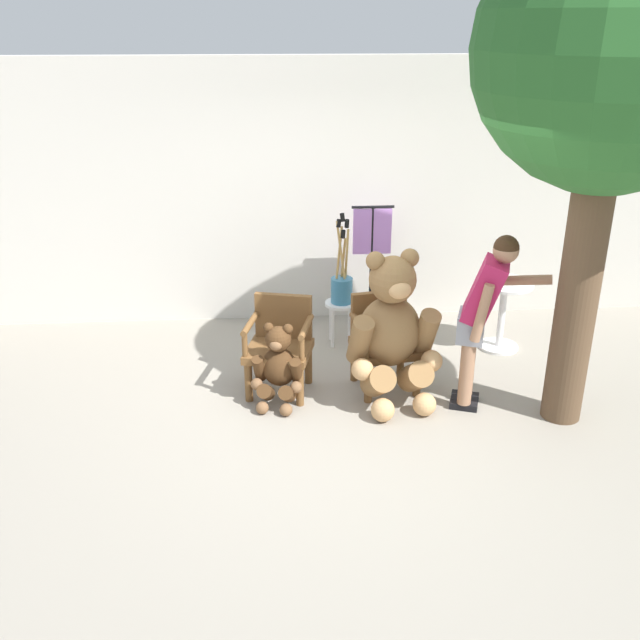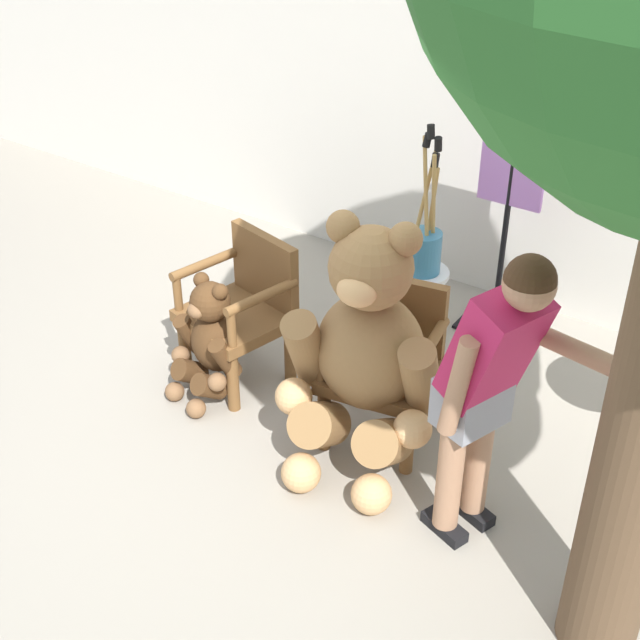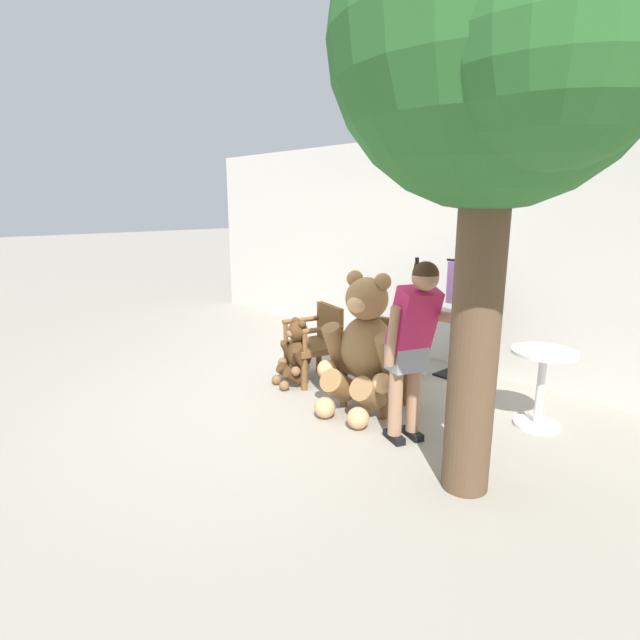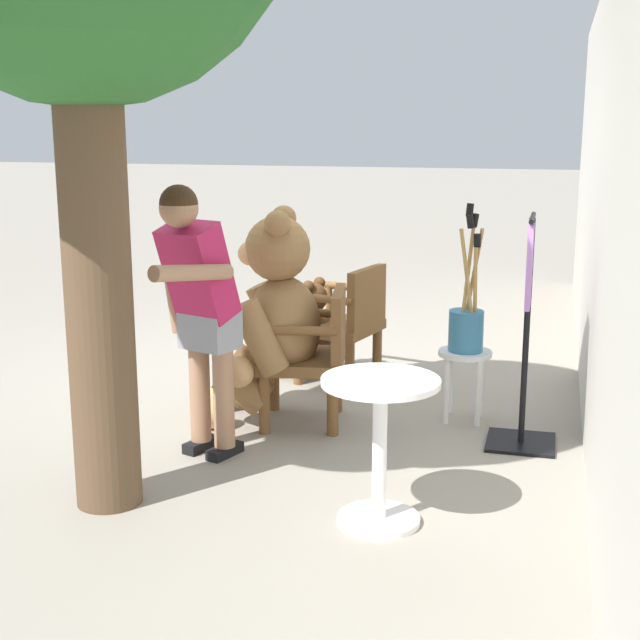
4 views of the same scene
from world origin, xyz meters
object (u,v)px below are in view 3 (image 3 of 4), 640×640
at_px(wooden_chair_right, 379,360).
at_px(white_stool, 413,347).
at_px(person_visitor, 413,338).
at_px(brush_bucket, 415,322).
at_px(teddy_bear_small, 296,353).
at_px(clothing_display_stand, 460,316).
at_px(teddy_bear_large, 363,345).
at_px(round_side_table, 541,380).
at_px(wooden_chair_left, 317,341).
at_px(patio_tree, 506,45).

bearing_deg(wooden_chair_right, white_stool, 107.43).
relative_size(person_visitor, brush_bucket, 1.67).
distance_m(wooden_chair_right, teddy_bear_small, 1.01).
distance_m(teddy_bear_small, clothing_display_stand, 1.93).
relative_size(white_stool, brush_bucket, 0.49).
height_order(teddy_bear_large, clothing_display_stand, teddy_bear_large).
bearing_deg(white_stool, wooden_chair_right, -72.57).
height_order(round_side_table, clothing_display_stand, clothing_display_stand).
distance_m(wooden_chair_left, teddy_bear_large, 1.02).
distance_m(teddy_bear_large, white_stool, 1.26).
relative_size(white_stool, round_side_table, 0.64).
height_order(wooden_chair_right, clothing_display_stand, clothing_display_stand).
bearing_deg(patio_tree, wooden_chair_left, 163.74).
relative_size(brush_bucket, round_side_table, 1.30).
height_order(wooden_chair_left, white_stool, wooden_chair_left).
bearing_deg(wooden_chair_left, wooden_chair_right, 0.05).
bearing_deg(wooden_chair_right, brush_bucket, 107.34).
relative_size(brush_bucket, clothing_display_stand, 0.69).
xyz_separation_m(person_visitor, white_stool, (-1.04, 1.37, -0.57)).
relative_size(wooden_chair_right, teddy_bear_small, 1.14).
xyz_separation_m(person_visitor, clothing_display_stand, (-0.68, 1.75, -0.20)).
xyz_separation_m(wooden_chair_left, clothing_display_stand, (1.00, 1.31, 0.26)).
xyz_separation_m(wooden_chair_right, clothing_display_stand, (0.06, 1.31, 0.26)).
height_order(patio_tree, clothing_display_stand, patio_tree).
relative_size(wooden_chair_right, round_side_table, 1.19).
bearing_deg(white_stool, teddy_bear_large, -75.05).
bearing_deg(teddy_bear_small, patio_tree, -10.00).
bearing_deg(wooden_chair_right, round_side_table, 27.85).
distance_m(teddy_bear_large, clothing_display_stand, 1.57).
distance_m(white_stool, clothing_display_stand, 0.63).
bearing_deg(wooden_chair_right, teddy_bear_small, -163.80).
height_order(wooden_chair_right, white_stool, wooden_chair_right).
bearing_deg(wooden_chair_right, clothing_display_stand, 87.34).
bearing_deg(teddy_bear_small, wooden_chair_left, 85.06).
xyz_separation_m(wooden_chair_right, teddy_bear_large, (0.02, -0.25, 0.21)).
xyz_separation_m(white_stool, brush_bucket, (0.00, 0.00, 0.30)).
bearing_deg(person_visitor, brush_bucket, 127.06).
height_order(teddy_bear_small, patio_tree, patio_tree).
relative_size(wooden_chair_left, round_side_table, 1.19).
height_order(wooden_chair_right, teddy_bear_small, wooden_chair_right).
bearing_deg(round_side_table, person_visitor, -116.82).
bearing_deg(teddy_bear_small, person_visitor, -5.28).
distance_m(wooden_chair_left, teddy_bear_small, 0.30).
relative_size(white_stool, patio_tree, 0.12).
bearing_deg(wooden_chair_right, teddy_bear_large, -84.58).
height_order(teddy_bear_large, white_stool, teddy_bear_large).
bearing_deg(clothing_display_stand, teddy_bear_small, -122.81).
height_order(wooden_chair_right, patio_tree, patio_tree).
distance_m(teddy_bear_large, patio_tree, 2.70).
height_order(person_visitor, white_stool, person_visitor).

